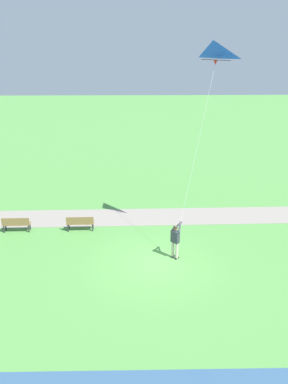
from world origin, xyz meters
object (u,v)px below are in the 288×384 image
Objects in this scene: person_kite_flyer at (175,239)px; park_bench_far_walkway at (16,223)px; flying_kite at (213,54)px; park_bench_near_walkway at (80,222)px.

person_kite_flyer reaches higher than park_bench_far_walkway.
flying_kite is 13.46m from park_bench_far_walkway.
flying_kite is at bearing -41.67° from person_kite_flyer.
flying_kite reaches higher than park_bench_far_walkway.
park_bench_near_walkway is 3.50m from park_bench_far_walkway.
flying_kite is 11.10m from park_bench_near_walkway.
person_kite_flyer is 0.22× the size of flying_kite.
park_bench_far_walkway is (2.96, 8.47, -0.54)m from person_kite_flyer.
flying_kite reaches higher than park_bench_near_walkway.
person_kite_flyer is 1.21× the size of park_bench_near_walkway.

